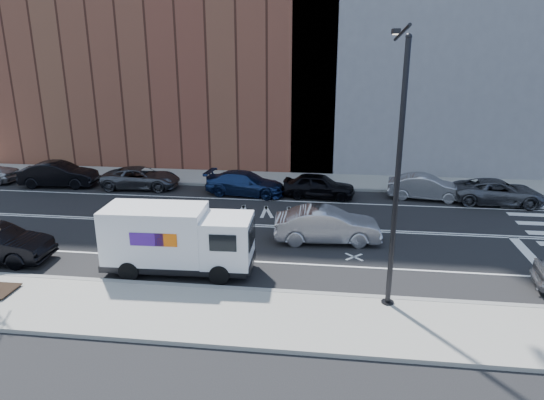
# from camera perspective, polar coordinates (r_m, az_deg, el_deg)

# --- Properties ---
(ground) EXTENTS (120.00, 120.00, 0.00)m
(ground) POSITION_cam_1_polar(r_m,az_deg,el_deg) (24.87, -4.60, -2.90)
(ground) COLOR black
(ground) RESTS_ON ground
(sidewalk_near) EXTENTS (44.00, 3.60, 0.15)m
(sidewalk_near) POSITION_cam_1_polar(r_m,az_deg,el_deg) (17.13, -10.67, -12.85)
(sidewalk_near) COLOR gray
(sidewalk_near) RESTS_ON ground
(sidewalk_far) EXTENTS (44.00, 3.60, 0.15)m
(sidewalk_far) POSITION_cam_1_polar(r_m,az_deg,el_deg) (33.11, -1.55, 2.48)
(sidewalk_far) COLOR gray
(sidewalk_far) RESTS_ON ground
(curb_near) EXTENTS (44.00, 0.25, 0.17)m
(curb_near) POSITION_cam_1_polar(r_m,az_deg,el_deg) (18.62, -9.00, -10.09)
(curb_near) COLOR gray
(curb_near) RESTS_ON ground
(curb_far) EXTENTS (44.00, 0.25, 0.17)m
(curb_far) POSITION_cam_1_polar(r_m,az_deg,el_deg) (31.39, -2.05, 1.66)
(curb_far) COLOR gray
(curb_far) RESTS_ON ground
(road_markings) EXTENTS (40.00, 8.60, 0.01)m
(road_markings) POSITION_cam_1_polar(r_m,az_deg,el_deg) (24.87, -4.60, -2.89)
(road_markings) COLOR white
(road_markings) RESTS_ON ground
(bldg_brick) EXTENTS (26.00, 10.00, 22.00)m
(bldg_brick) POSITION_cam_1_polar(r_m,az_deg,el_deg) (40.58, -12.12, 20.45)
(bldg_brick) COLOR brown
(bldg_brick) RESTS_ON ground
(streetlight) EXTENTS (0.44, 4.02, 9.34)m
(streetlight) POSITION_cam_1_polar(r_m,az_deg,el_deg) (16.43, 14.46, 4.41)
(streetlight) COLOR black
(streetlight) RESTS_ON ground
(fedex_van) EXTENTS (5.99, 2.28, 2.71)m
(fedex_van) POSITION_cam_1_polar(r_m,az_deg,el_deg) (19.59, -11.11, -4.49)
(fedex_van) COLOR black
(fedex_van) RESTS_ON ground
(far_parked_b) EXTENTS (4.98, 2.06, 1.60)m
(far_parked_b) POSITION_cam_1_polar(r_m,az_deg,el_deg) (34.33, -23.79, 2.78)
(far_parked_b) COLOR black
(far_parked_b) RESTS_ON ground
(far_parked_c) EXTENTS (5.04, 2.56, 1.36)m
(far_parked_c) POSITION_cam_1_polar(r_m,az_deg,el_deg) (32.14, -15.17, 2.53)
(far_parked_c) COLOR #45464C
(far_parked_c) RESTS_ON ground
(far_parked_d) EXTENTS (5.12, 2.56, 1.43)m
(far_parked_d) POSITION_cam_1_polar(r_m,az_deg,el_deg) (29.69, -3.14, 1.97)
(far_parked_d) COLOR navy
(far_parked_d) RESTS_ON ground
(far_parked_e) EXTENTS (4.43, 2.10, 1.46)m
(far_parked_e) POSITION_cam_1_polar(r_m,az_deg,el_deg) (29.22, 5.53, 1.69)
(far_parked_e) COLOR black
(far_parked_e) RESTS_ON ground
(far_parked_f) EXTENTS (4.59, 2.10, 1.46)m
(far_parked_f) POSITION_cam_1_polar(r_m,az_deg,el_deg) (30.16, 17.67, 1.44)
(far_parked_f) COLOR #9D9EA2
(far_parked_f) RESTS_ON ground
(far_parked_g) EXTENTS (5.16, 2.56, 1.41)m
(far_parked_g) POSITION_cam_1_polar(r_m,az_deg,el_deg) (30.82, 25.07, 0.88)
(far_parked_g) COLOR #4A4C52
(far_parked_g) RESTS_ON ground
(driving_sedan) EXTENTS (4.99, 2.09, 1.61)m
(driving_sedan) POSITION_cam_1_polar(r_m,az_deg,el_deg) (22.56, 6.50, -2.96)
(driving_sedan) COLOR #A09FA4
(driving_sedan) RESTS_ON ground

